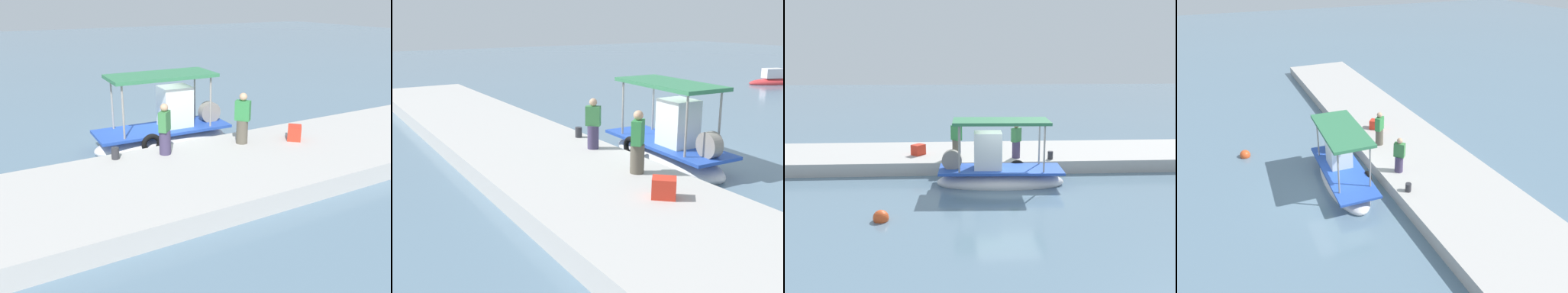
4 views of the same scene
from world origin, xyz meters
The scene contains 8 objects.
ground_plane centered at (0.00, 0.00, 0.00)m, with size 120.00×120.00×0.00m, color slate.
dock_quay centered at (0.00, -4.22, 0.29)m, with size 36.00×4.70×0.57m, color #B4B0AC.
main_fishing_boat centered at (0.36, -0.39, 0.52)m, with size 5.21×1.91×3.01m.
fisherman_near_bollard centered at (2.02, -2.94, 1.35)m, with size 0.54×0.54×1.72m.
fisherman_by_crate centered at (-0.68, -2.65, 1.31)m, with size 0.51×0.51×1.63m.
mooring_bollard centered at (-2.19, -2.30, 0.75)m, with size 0.24×0.24×0.36m, color #2D2D33.
cargo_crate centered at (3.81, -3.52, 0.82)m, with size 0.56×0.45×0.49m, color red.
marker_buoy centered at (4.47, 3.36, 0.10)m, with size 0.51×0.51×0.51m.
Camera 3 is at (2.07, 16.82, 5.23)m, focal length 40.60 mm.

